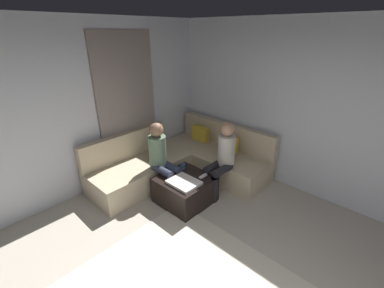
# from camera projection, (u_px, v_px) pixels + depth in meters

# --- Properties ---
(wall_back) EXTENTS (6.00, 0.12, 2.70)m
(wall_back) POSITION_uv_depth(u_px,v_px,m) (337.00, 117.00, 3.66)
(wall_back) COLOR silver
(wall_back) RESTS_ON ground_plane
(wall_left) EXTENTS (0.12, 6.00, 2.70)m
(wall_left) POSITION_uv_depth(u_px,v_px,m) (43.00, 120.00, 3.54)
(wall_left) COLOR silver
(wall_left) RESTS_ON ground_plane
(curtain_panel) EXTENTS (0.06, 1.10, 2.50)m
(curtain_panel) POSITION_uv_depth(u_px,v_px,m) (128.00, 109.00, 4.38)
(curtain_panel) COLOR gray
(curtain_panel) RESTS_ON ground_plane
(sectional_couch) EXTENTS (2.10, 2.55, 0.87)m
(sectional_couch) POSITION_uv_depth(u_px,v_px,m) (183.00, 161.00, 4.69)
(sectional_couch) COLOR #C6B593
(sectional_couch) RESTS_ON ground_plane
(ottoman) EXTENTS (0.76, 0.76, 0.42)m
(ottoman) POSITION_uv_depth(u_px,v_px,m) (185.00, 189.00, 3.99)
(ottoman) COLOR black
(ottoman) RESTS_ON ground_plane
(folded_blanket) EXTENTS (0.44, 0.36, 0.04)m
(folded_blanket) POSITION_uv_depth(u_px,v_px,m) (184.00, 182.00, 3.75)
(folded_blanket) COLOR white
(folded_blanket) RESTS_ON ottoman
(coffee_mug) EXTENTS (0.08, 0.08, 0.10)m
(coffee_mug) POSITION_uv_depth(u_px,v_px,m) (183.00, 166.00, 4.14)
(coffee_mug) COLOR #334C72
(coffee_mug) RESTS_ON ottoman
(game_remote) EXTENTS (0.05, 0.15, 0.02)m
(game_remote) POSITION_uv_depth(u_px,v_px,m) (203.00, 176.00, 3.93)
(game_remote) COLOR white
(game_remote) RESTS_ON ottoman
(person_on_couch_back) EXTENTS (0.30, 0.60, 1.20)m
(person_on_couch_back) POSITION_uv_depth(u_px,v_px,m) (223.00, 156.00, 4.05)
(person_on_couch_back) COLOR black
(person_on_couch_back) RESTS_ON ground_plane
(person_on_couch_side) EXTENTS (0.60, 0.30, 1.20)m
(person_on_couch_side) POSITION_uv_depth(u_px,v_px,m) (162.00, 157.00, 4.03)
(person_on_couch_side) COLOR #2D3347
(person_on_couch_side) RESTS_ON ground_plane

